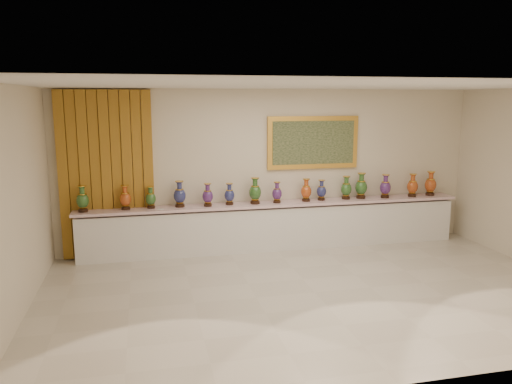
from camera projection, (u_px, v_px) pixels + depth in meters
ground at (315, 292)px, 7.37m from camera, size 8.00×8.00×0.00m
room at (142, 169)px, 8.89m from camera, size 8.00×8.00×8.00m
counter at (275, 226)px, 9.46m from camera, size 7.28×0.48×0.90m
vase_0 at (83, 200)px, 8.55m from camera, size 0.27×0.27×0.46m
vase_1 at (125, 199)px, 8.73m from camera, size 0.26×0.26×0.43m
vase_2 at (151, 198)px, 8.85m from camera, size 0.22×0.22×0.39m
vase_3 at (180, 195)px, 8.95m from camera, size 0.22×0.22×0.47m
vase_4 at (208, 196)px, 9.02m from camera, size 0.23×0.23×0.42m
vase_5 at (229, 195)px, 9.15m from camera, size 0.21×0.21×0.40m
vase_6 at (255, 192)px, 9.22m from camera, size 0.29×0.29×0.49m
vase_7 at (277, 193)px, 9.31m from camera, size 0.23×0.23×0.40m
vase_8 at (306, 191)px, 9.45m from camera, size 0.22×0.22×0.44m
vase_9 at (321, 191)px, 9.56m from camera, size 0.23×0.23×0.39m
vase_10 at (346, 189)px, 9.66m from camera, size 0.21×0.21×0.45m
vase_11 at (361, 187)px, 9.73m from camera, size 0.31×0.31×0.50m
vase_12 at (385, 187)px, 9.79m from camera, size 0.22×0.22×0.46m
vase_13 at (412, 186)px, 9.91m from camera, size 0.28×0.28×0.46m
vase_14 at (431, 185)px, 10.04m from camera, size 0.23×0.23×0.49m
label_card at (161, 209)px, 8.78m from camera, size 0.10×0.06×0.00m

